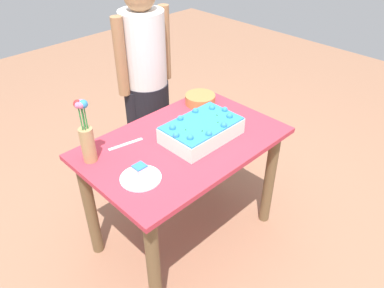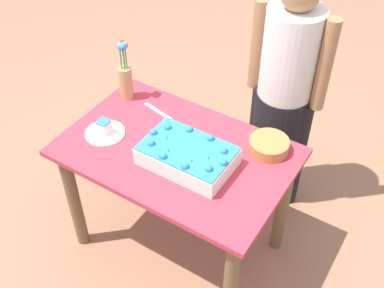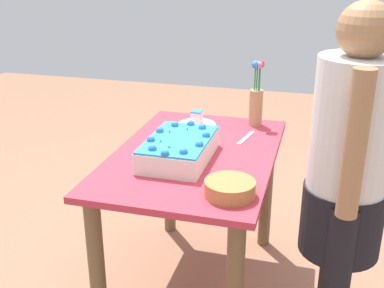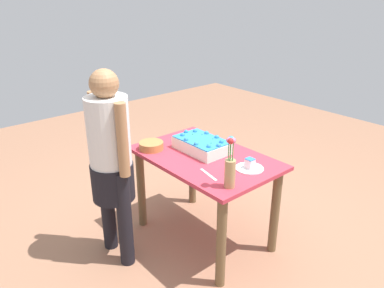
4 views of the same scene
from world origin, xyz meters
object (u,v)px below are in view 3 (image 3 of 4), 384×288
object	(u,v)px
person_standing	(347,174)
flower_vase	(256,99)
sheet_cake	(179,148)
cake_knife	(246,138)
serving_plate_with_slice	(197,121)
fruit_bowl	(230,188)

from	to	relation	value
person_standing	flower_vase	bearing A→B (deg)	-58.39
sheet_cake	person_standing	distance (m)	0.74
cake_knife	serving_plate_with_slice	bearing A→B (deg)	-101.43
serving_plate_with_slice	person_standing	size ratio (longest dim) A/B	0.14
fruit_bowl	flower_vase	bearing A→B (deg)	2.02
flower_vase	person_standing	xyz separation A→B (m)	(-0.74, -0.46, -0.05)
sheet_cake	serving_plate_with_slice	bearing A→B (deg)	5.25
fruit_bowl	cake_knife	bearing A→B (deg)	3.84
serving_plate_with_slice	cake_knife	world-z (taller)	serving_plate_with_slice
sheet_cake	person_standing	size ratio (longest dim) A/B	0.29
cake_knife	person_standing	distance (m)	0.71
serving_plate_with_slice	fruit_bowl	xyz separation A→B (m)	(-0.76, -0.34, 0.01)
sheet_cake	fruit_bowl	distance (m)	0.41
fruit_bowl	person_standing	world-z (taller)	person_standing
cake_knife	flower_vase	distance (m)	0.26
serving_plate_with_slice	flower_vase	distance (m)	0.34
cake_knife	person_standing	size ratio (longest dim) A/B	0.14
cake_knife	sheet_cake	bearing A→B (deg)	-23.88
cake_knife	fruit_bowl	distance (m)	0.64
sheet_cake	person_standing	xyz separation A→B (m)	(-0.18, -0.72, 0.04)
person_standing	sheet_cake	bearing A→B (deg)	-13.80
serving_plate_with_slice	cake_knife	size ratio (longest dim) A/B	1.01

